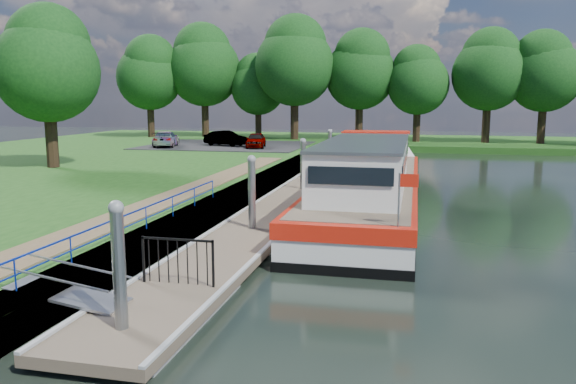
% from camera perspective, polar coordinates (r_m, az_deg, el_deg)
% --- Properties ---
extents(ground, '(160.00, 160.00, 0.00)m').
position_cam_1_polar(ground, '(12.33, -15.25, -14.02)').
color(ground, black).
rests_on(ground, ground).
extents(bank_edge, '(1.10, 90.00, 0.78)m').
position_cam_1_polar(bank_edge, '(26.57, -4.96, -0.30)').
color(bank_edge, '#473D2D').
rests_on(bank_edge, ground).
extents(far_bank, '(60.00, 18.00, 0.60)m').
position_cam_1_polar(far_bank, '(62.43, 18.87, 4.68)').
color(far_bank, '#1A4614').
rests_on(far_bank, ground).
extents(footpath, '(1.60, 40.00, 0.05)m').
position_cam_1_polar(footpath, '(20.87, -15.74, -2.12)').
color(footpath, brown).
rests_on(footpath, riverbank).
extents(carpark, '(14.00, 12.00, 0.06)m').
position_cam_1_polar(carpark, '(50.85, -6.14, 4.75)').
color(carpark, black).
rests_on(carpark, riverbank).
extents(blue_fence, '(0.04, 18.04, 0.72)m').
position_cam_1_polar(blue_fence, '(15.73, -19.20, -4.07)').
color(blue_fence, '#0C2DBF').
rests_on(blue_fence, riverbank).
extents(pontoon, '(2.50, 30.00, 0.56)m').
position_cam_1_polar(pontoon, '(24.03, -0.61, -1.79)').
color(pontoon, brown).
rests_on(pontoon, ground).
extents(mooring_piles, '(0.30, 27.30, 3.55)m').
position_cam_1_polar(mooring_piles, '(23.84, -0.61, 0.79)').
color(mooring_piles, gray).
rests_on(mooring_piles, ground).
extents(gangway, '(2.58, 1.00, 0.92)m').
position_cam_1_polar(gangway, '(13.42, -21.43, -9.53)').
color(gangway, '#A5A8AD').
rests_on(gangway, ground).
extents(gate_panel, '(1.85, 0.05, 1.15)m').
position_cam_1_polar(gate_panel, '(13.81, -11.16, -6.25)').
color(gate_panel, black).
rests_on(gate_panel, ground).
extents(barge, '(4.36, 21.15, 4.78)m').
position_cam_1_polar(barge, '(25.56, 8.46, 0.84)').
color(barge, black).
rests_on(barge, ground).
extents(horizon_trees, '(54.38, 10.03, 12.87)m').
position_cam_1_polar(horizon_trees, '(59.12, 6.08, 12.31)').
color(horizon_trees, '#332316').
rests_on(horizon_trees, ground).
extents(bank_tree_a, '(6.12, 6.12, 9.72)m').
position_cam_1_polar(bank_tree_a, '(36.98, -23.24, 12.01)').
color(bank_tree_a, '#332316').
rests_on(bank_tree_a, riverbank).
extents(car_a, '(2.17, 3.95, 1.27)m').
position_cam_1_polar(car_a, '(47.73, -3.28, 5.29)').
color(car_a, '#999999').
rests_on(car_a, carpark).
extents(car_b, '(4.22, 2.51, 1.31)m').
position_cam_1_polar(car_b, '(49.78, -6.33, 5.44)').
color(car_b, '#999999').
rests_on(car_b, carpark).
extents(car_c, '(3.03, 4.88, 1.32)m').
position_cam_1_polar(car_c, '(49.91, -12.31, 5.30)').
color(car_c, '#999999').
rests_on(car_c, carpark).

